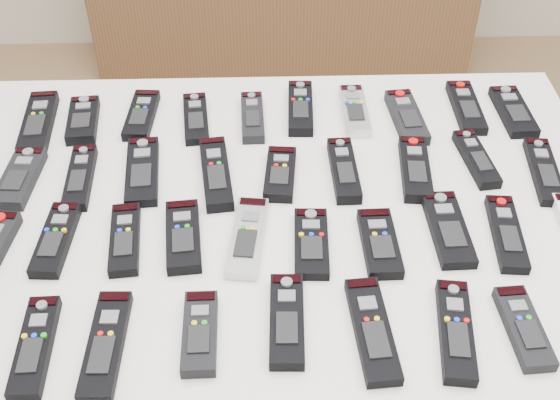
{
  "coord_description": "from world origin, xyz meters",
  "views": [
    {
      "loc": [
        -0.07,
        -0.91,
        1.66
      ],
      "look_at": [
        -0.04,
        0.02,
        0.8
      ],
      "focal_mm": 45.0,
      "sensor_mm": 36.0,
      "label": 1
    }
  ],
  "objects_px": {
    "remote_20": "(56,239)",
    "remote_21": "(125,239)",
    "remote_5": "(300,108)",
    "remote_10": "(20,178)",
    "remote_17": "(476,159)",
    "remote_16": "(415,169)",
    "remote_33": "(287,320)",
    "remote_3": "(196,119)",
    "remote_32": "(200,333)",
    "remote_6": "(354,111)",
    "remote_13": "(216,173)",
    "remote_25": "(380,243)",
    "remote_18": "(544,171)",
    "remote_0": "(38,123)",
    "remote_27": "(506,233)",
    "remote_2": "(142,115)",
    "remote_31": "(106,344)",
    "remote_24": "(311,243)",
    "remote_22": "(183,236)",
    "remote_35": "(456,331)",
    "remote_34": "(372,330)",
    "table": "(280,230)",
    "remote_8": "(466,107)",
    "remote_26": "(448,229)",
    "remote_36": "(524,328)",
    "remote_4": "(252,117)",
    "remote_15": "(344,170)",
    "remote_14": "(280,174)",
    "remote_7": "(407,117)",
    "remote_9": "(513,111)",
    "remote_1": "(83,120)",
    "remote_11": "(80,177)"
  },
  "relations": [
    {
      "from": "remote_20",
      "to": "remote_21",
      "type": "distance_m",
      "value": 0.12
    },
    {
      "from": "remote_5",
      "to": "remote_10",
      "type": "height_order",
      "value": "same"
    },
    {
      "from": "remote_17",
      "to": "remote_20",
      "type": "xyz_separation_m",
      "value": [
        -0.78,
        -0.2,
        0.0
      ]
    },
    {
      "from": "remote_16",
      "to": "remote_33",
      "type": "xyz_separation_m",
      "value": [
        -0.26,
        -0.35,
        -0.0
      ]
    },
    {
      "from": "remote_3",
      "to": "remote_32",
      "type": "distance_m",
      "value": 0.56
    },
    {
      "from": "remote_6",
      "to": "remote_16",
      "type": "height_order",
      "value": "same"
    },
    {
      "from": "remote_13",
      "to": "remote_25",
      "type": "xyz_separation_m",
      "value": [
        0.29,
        -0.19,
        -0.0
      ]
    },
    {
      "from": "remote_18",
      "to": "remote_20",
      "type": "height_order",
      "value": "remote_20"
    },
    {
      "from": "remote_0",
      "to": "remote_27",
      "type": "relative_size",
      "value": 1.13
    },
    {
      "from": "remote_16",
      "to": "remote_18",
      "type": "bearing_deg",
      "value": 2.34
    },
    {
      "from": "remote_33",
      "to": "remote_2",
      "type": "bearing_deg",
      "value": 119.44
    },
    {
      "from": "remote_27",
      "to": "remote_31",
      "type": "bearing_deg",
      "value": -157.01
    },
    {
      "from": "remote_3",
      "to": "remote_24",
      "type": "distance_m",
      "value": 0.43
    },
    {
      "from": "remote_31",
      "to": "remote_33",
      "type": "relative_size",
      "value": 1.11
    },
    {
      "from": "remote_0",
      "to": "remote_16",
      "type": "distance_m",
      "value": 0.78
    },
    {
      "from": "remote_31",
      "to": "remote_33",
      "type": "bearing_deg",
      "value": 9.11
    },
    {
      "from": "remote_6",
      "to": "remote_22",
      "type": "height_order",
      "value": "same"
    },
    {
      "from": "remote_0",
      "to": "remote_35",
      "type": "bearing_deg",
      "value": -40.33
    },
    {
      "from": "remote_13",
      "to": "remote_24",
      "type": "relative_size",
      "value": 1.27
    },
    {
      "from": "remote_25",
      "to": "remote_34",
      "type": "relative_size",
      "value": 0.79
    },
    {
      "from": "table",
      "to": "remote_13",
      "type": "xyz_separation_m",
      "value": [
        -0.12,
        0.09,
        0.07
      ]
    },
    {
      "from": "remote_10",
      "to": "remote_35",
      "type": "xyz_separation_m",
      "value": [
        0.75,
        -0.38,
        -0.0
      ]
    },
    {
      "from": "remote_17",
      "to": "remote_22",
      "type": "relative_size",
      "value": 1.01
    },
    {
      "from": "remote_13",
      "to": "remote_31",
      "type": "distance_m",
      "value": 0.42
    },
    {
      "from": "remote_8",
      "to": "remote_33",
      "type": "bearing_deg",
      "value": -125.59
    },
    {
      "from": "remote_3",
      "to": "remote_26",
      "type": "distance_m",
      "value": 0.57
    },
    {
      "from": "remote_31",
      "to": "remote_27",
      "type": "bearing_deg",
      "value": 19.59
    },
    {
      "from": "remote_22",
      "to": "remote_36",
      "type": "height_order",
      "value": "remote_22"
    },
    {
      "from": "remote_10",
      "to": "remote_27",
      "type": "height_order",
      "value": "remote_10"
    },
    {
      "from": "remote_16",
      "to": "remote_32",
      "type": "bearing_deg",
      "value": -131.22
    },
    {
      "from": "remote_4",
      "to": "remote_22",
      "type": "xyz_separation_m",
      "value": [
        -0.12,
        -0.35,
        0.0
      ]
    },
    {
      "from": "remote_0",
      "to": "remote_15",
      "type": "relative_size",
      "value": 1.15
    },
    {
      "from": "remote_15",
      "to": "remote_32",
      "type": "xyz_separation_m",
      "value": [
        -0.25,
        -0.37,
        -0.0
      ]
    },
    {
      "from": "remote_14",
      "to": "table",
      "type": "bearing_deg",
      "value": -86.49
    },
    {
      "from": "table",
      "to": "remote_15",
      "type": "distance_m",
      "value": 0.17
    },
    {
      "from": "remote_7",
      "to": "remote_16",
      "type": "xyz_separation_m",
      "value": [
        -0.01,
        -0.17,
        0.0
      ]
    },
    {
      "from": "remote_6",
      "to": "remote_9",
      "type": "xyz_separation_m",
      "value": [
        0.34,
        -0.01,
        -0.0
      ]
    },
    {
      "from": "remote_1",
      "to": "remote_3",
      "type": "height_order",
      "value": "remote_1"
    },
    {
      "from": "remote_1",
      "to": "remote_15",
      "type": "relative_size",
      "value": 0.83
    },
    {
      "from": "remote_10",
      "to": "remote_25",
      "type": "bearing_deg",
      "value": -12.01
    },
    {
      "from": "remote_32",
      "to": "remote_0",
      "type": "bearing_deg",
      "value": 122.81
    },
    {
      "from": "remote_10",
      "to": "remote_0",
      "type": "bearing_deg",
      "value": 95.63
    },
    {
      "from": "table",
      "to": "remote_3",
      "type": "bearing_deg",
      "value": 121.96
    },
    {
      "from": "remote_17",
      "to": "remote_27",
      "type": "relative_size",
      "value": 0.92
    },
    {
      "from": "remote_0",
      "to": "remote_3",
      "type": "xyz_separation_m",
      "value": [
        0.33,
        0.01,
        -0.0
      ]
    },
    {
      "from": "remote_8",
      "to": "remote_11",
      "type": "xyz_separation_m",
      "value": [
        -0.78,
        -0.21,
        0.0
      ]
    },
    {
      "from": "remote_11",
      "to": "remote_24",
      "type": "height_order",
      "value": "remote_11"
    },
    {
      "from": "remote_8",
      "to": "remote_14",
      "type": "height_order",
      "value": "remote_14"
    },
    {
      "from": "remote_0",
      "to": "remote_31",
      "type": "xyz_separation_m",
      "value": [
        0.23,
        -0.56,
        -0.0
      ]
    },
    {
      "from": "remote_11",
      "to": "remote_20",
      "type": "relative_size",
      "value": 1.04
    }
  ]
}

